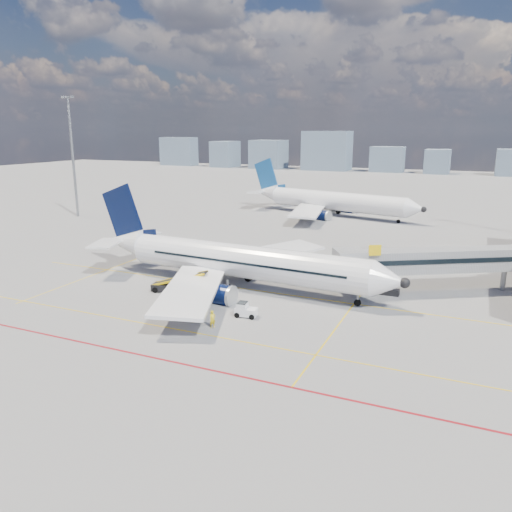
{
  "coord_description": "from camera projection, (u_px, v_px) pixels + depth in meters",
  "views": [
    {
      "loc": [
        25.12,
        -43.58,
        18.5
      ],
      "look_at": [
        1.88,
        8.8,
        4.0
      ],
      "focal_mm": 35.0,
      "sensor_mm": 36.0,
      "label": 1
    }
  ],
  "objects": [
    {
      "name": "ramp_worker",
      "position": [
        213.0,
        319.0,
        47.91
      ],
      "size": [
        0.67,
        0.76,
        1.74
      ],
      "primitive_type": "imported",
      "rotation": [
        0.0,
        0.0,
        1.07
      ],
      "color": "gold",
      "rests_on": "ground"
    },
    {
      "name": "cargo_dolly",
      "position": [
        176.0,
        305.0,
        51.19
      ],
      "size": [
        3.78,
        2.15,
        1.96
      ],
      "rotation": [
        0.0,
        0.0,
        -0.17
      ],
      "color": "black",
      "rests_on": "ground"
    },
    {
      "name": "distant_skyline",
      "position": [
        384.0,
        156.0,
        225.7
      ],
      "size": [
        255.99,
        15.6,
        18.08
      ],
      "color": "slate",
      "rests_on": "ground"
    },
    {
      "name": "ground",
      "position": [
        206.0,
        309.0,
        53.04
      ],
      "size": [
        420.0,
        420.0,
        0.0
      ],
      "primitive_type": "plane",
      "color": "gray",
      "rests_on": "ground"
    },
    {
      "name": "second_aircraft",
      "position": [
        329.0,
        201.0,
        110.84
      ],
      "size": [
        42.17,
        36.24,
        12.47
      ],
      "rotation": [
        0.0,
        0.0,
        -0.24
      ],
      "color": "white",
      "rests_on": "ground"
    },
    {
      "name": "belt_loader",
      "position": [
        174.0,
        286.0,
        58.51
      ],
      "size": [
        6.94,
        2.65,
        2.78
      ],
      "rotation": [
        0.0,
        0.0,
        0.17
      ],
      "color": "black",
      "rests_on": "ground"
    },
    {
      "name": "floodlight_mast_nw",
      "position": [
        73.0,
        154.0,
        106.76
      ],
      "size": [
        3.2,
        0.61,
        25.45
      ],
      "color": "gray",
      "rests_on": "ground"
    },
    {
      "name": "baggage_tug",
      "position": [
        245.0,
        310.0,
        50.74
      ],
      "size": [
        2.31,
        1.53,
        1.52
      ],
      "rotation": [
        0.0,
        0.0,
        0.1
      ],
      "color": "white",
      "rests_on": "ground"
    },
    {
      "name": "main_aircraft",
      "position": [
        233.0,
        260.0,
        60.15
      ],
      "size": [
        41.13,
        35.81,
        11.99
      ],
      "rotation": [
        0.0,
        0.0,
        -0.06
      ],
      "color": "white",
      "rests_on": "ground"
    },
    {
      "name": "apron_markings",
      "position": [
        182.0,
        321.0,
        49.8
      ],
      "size": [
        90.0,
        35.12,
        0.01
      ],
      "color": "#E5B80C",
      "rests_on": "ground"
    },
    {
      "name": "jet_bridge",
      "position": [
        454.0,
        261.0,
        57.86
      ],
      "size": [
        23.55,
        15.78,
        6.3
      ],
      "color": "gray",
      "rests_on": "ground"
    }
  ]
}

